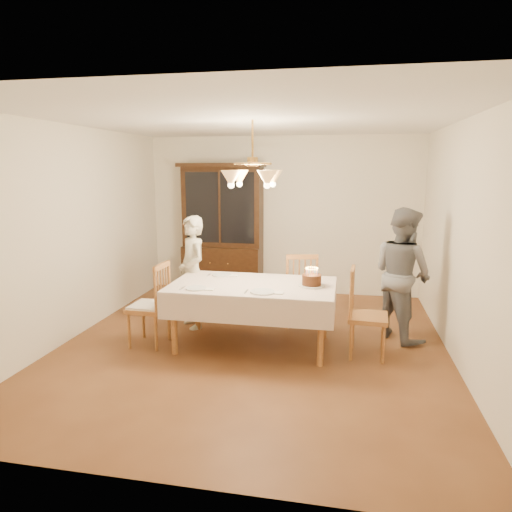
% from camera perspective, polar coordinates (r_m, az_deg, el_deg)
% --- Properties ---
extents(ground, '(5.00, 5.00, 0.00)m').
position_cam_1_polar(ground, '(5.55, -0.40, -11.09)').
color(ground, brown).
rests_on(ground, ground).
extents(room_shell, '(5.00, 5.00, 5.00)m').
position_cam_1_polar(room_shell, '(5.17, -0.43, 5.38)').
color(room_shell, white).
rests_on(room_shell, ground).
extents(dining_table, '(1.90, 1.10, 0.76)m').
position_cam_1_polar(dining_table, '(5.33, -0.41, -4.28)').
color(dining_table, '#985C2C').
rests_on(dining_table, ground).
extents(china_hutch, '(1.38, 0.54, 2.16)m').
position_cam_1_polar(china_hutch, '(7.63, -4.17, 3.07)').
color(china_hutch, black).
rests_on(china_hutch, ground).
extents(chair_far_side, '(0.52, 0.50, 1.00)m').
position_cam_1_polar(chair_far_side, '(6.13, 5.54, -4.63)').
color(chair_far_side, '#985C2C').
rests_on(chair_far_side, ground).
extents(chair_left_end, '(0.44, 0.46, 1.00)m').
position_cam_1_polar(chair_left_end, '(5.59, -13.20, -6.31)').
color(chair_left_end, '#985C2C').
rests_on(chair_left_end, ground).
extents(chair_right_end, '(0.45, 0.47, 1.00)m').
position_cam_1_polar(chair_right_end, '(5.27, 13.70, -7.52)').
color(chair_right_end, '#985C2C').
rests_on(chair_right_end, ground).
extents(elderly_woman, '(0.62, 0.64, 1.48)m').
position_cam_1_polar(elderly_woman, '(6.03, -7.94, -2.01)').
color(elderly_woman, beige).
rests_on(elderly_woman, ground).
extents(adult_in_grey, '(0.97, 1.00, 1.62)m').
position_cam_1_polar(adult_in_grey, '(5.84, 17.79, -2.14)').
color(adult_in_grey, slate).
rests_on(adult_in_grey, ground).
extents(birthday_cake, '(0.30, 0.30, 0.22)m').
position_cam_1_polar(birthday_cake, '(5.24, 6.96, -3.08)').
color(birthday_cake, white).
rests_on(birthday_cake, dining_table).
extents(place_setting_near_left, '(0.38, 0.23, 0.02)m').
position_cam_1_polar(place_setting_near_left, '(5.13, -7.36, -4.03)').
color(place_setting_near_left, white).
rests_on(place_setting_near_left, dining_table).
extents(place_setting_near_right, '(0.41, 0.27, 0.02)m').
position_cam_1_polar(place_setting_near_right, '(4.94, 0.95, -4.51)').
color(place_setting_near_right, white).
rests_on(place_setting_near_right, dining_table).
extents(place_setting_far_left, '(0.39, 0.24, 0.02)m').
position_cam_1_polar(place_setting_far_left, '(5.73, -4.17, -2.37)').
color(place_setting_far_left, white).
rests_on(place_setting_far_left, dining_table).
extents(chandelier, '(0.62, 0.62, 0.73)m').
position_cam_1_polar(chandelier, '(5.15, -0.43, 9.76)').
color(chandelier, '#BF8C3F').
rests_on(chandelier, ground).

